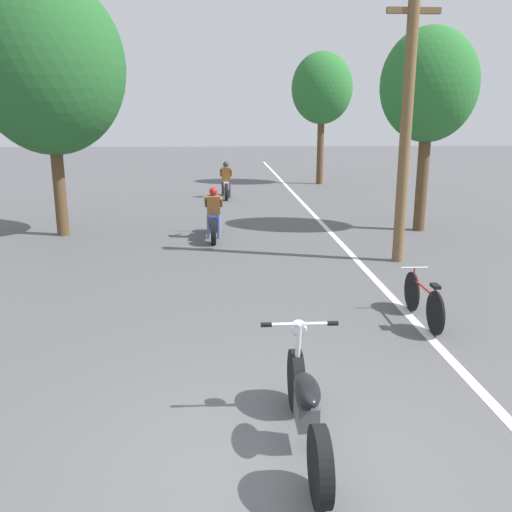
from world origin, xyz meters
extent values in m
plane|color=#515154|center=(0.00, 0.00, 0.00)|extent=(120.00, 120.00, 0.00)
cube|color=white|center=(2.55, 12.27, 0.00)|extent=(0.14, 48.00, 0.01)
cylinder|color=brown|center=(3.44, 7.21, 2.89)|extent=(0.24, 0.24, 5.78)
cube|color=brown|center=(3.44, 7.21, 5.18)|extent=(1.10, 0.10, 0.12)
cylinder|color=#513A23|center=(5.11, 10.57, 1.57)|extent=(0.32, 0.32, 3.13)
ellipsoid|color=#286B2D|center=(5.11, 10.57, 3.96)|extent=(2.62, 2.35, 3.01)
cylinder|color=#513A23|center=(4.25, 22.07, 1.79)|extent=(0.32, 0.32, 3.58)
ellipsoid|color=#286B2D|center=(4.25, 22.07, 4.49)|extent=(2.87, 2.59, 3.30)
cylinder|color=#513A23|center=(-4.80, 10.47, 1.57)|extent=(0.32, 0.32, 3.15)
ellipsoid|color=#235B28|center=(-4.80, 10.47, 4.37)|extent=(3.85, 3.47, 4.43)
cylinder|color=black|center=(0.35, 1.03, 0.33)|extent=(0.12, 0.67, 0.67)
cylinder|color=black|center=(0.35, -0.48, 0.33)|extent=(0.12, 0.67, 0.67)
ellipsoid|color=black|center=(0.35, 0.27, 0.62)|extent=(0.24, 0.61, 0.19)
cube|color=#4C4C51|center=(0.35, 0.27, 0.38)|extent=(0.20, 0.36, 0.24)
cylinder|color=silver|center=(0.35, 0.94, 0.69)|extent=(0.06, 0.23, 0.73)
cylinder|color=silver|center=(0.35, 0.85, 1.05)|extent=(0.68, 0.04, 0.04)
cylinder|color=black|center=(0.01, 0.85, 1.05)|extent=(0.11, 0.05, 0.05)
cylinder|color=black|center=(0.69, 0.85, 1.05)|extent=(0.11, 0.05, 0.05)
sphere|color=silver|center=(0.35, 0.94, 0.97)|extent=(0.18, 0.18, 0.18)
cylinder|color=black|center=(-0.69, 10.61, 0.32)|extent=(0.12, 0.64, 0.64)
cylinder|color=black|center=(-0.69, 9.07, 0.32)|extent=(0.12, 0.64, 0.64)
cube|color=navy|center=(-0.69, 9.84, 0.50)|extent=(0.20, 0.98, 0.28)
cylinder|color=silver|center=(-0.69, 10.51, 0.99)|extent=(0.50, 0.03, 0.03)
cylinder|color=slate|center=(-0.82, 9.79, 0.32)|extent=(0.11, 0.11, 0.64)
cylinder|color=slate|center=(-0.56, 9.79, 0.32)|extent=(0.11, 0.11, 0.64)
cube|color=brown|center=(-0.69, 9.82, 0.89)|extent=(0.34, 0.27, 0.52)
cylinder|color=brown|center=(-0.89, 9.98, 0.94)|extent=(0.08, 0.41, 0.32)
cylinder|color=brown|center=(-0.49, 9.98, 0.94)|extent=(0.08, 0.41, 0.32)
sphere|color=#B21919|center=(-0.69, 9.86, 1.24)|extent=(0.21, 0.21, 0.21)
cylinder|color=black|center=(-0.33, 18.16, 0.33)|extent=(0.12, 0.66, 0.66)
cylinder|color=black|center=(-0.33, 16.73, 0.33)|extent=(0.12, 0.66, 0.66)
cube|color=silver|center=(-0.33, 17.44, 0.51)|extent=(0.20, 0.91, 0.28)
cylinder|color=silver|center=(-0.33, 18.06, 1.01)|extent=(0.50, 0.03, 0.03)
cylinder|color=#38383D|center=(-0.46, 17.39, 0.32)|extent=(0.11, 0.11, 0.65)
cylinder|color=#38383D|center=(-0.20, 17.39, 0.32)|extent=(0.11, 0.11, 0.65)
cube|color=brown|center=(-0.33, 17.42, 0.94)|extent=(0.34, 0.28, 0.60)
cylinder|color=brown|center=(-0.53, 17.58, 0.99)|extent=(0.08, 0.47, 0.36)
cylinder|color=brown|center=(-0.13, 17.58, 0.99)|extent=(0.08, 0.47, 0.36)
sphere|color=#2D333D|center=(-0.33, 17.46, 1.34)|extent=(0.23, 0.23, 0.23)
cylinder|color=black|center=(2.65, 4.02, 0.32)|extent=(0.04, 0.65, 0.65)
cylinder|color=black|center=(2.65, 3.00, 0.32)|extent=(0.04, 0.65, 0.65)
cylinder|color=#B21E1E|center=(2.65, 3.51, 0.55)|extent=(0.04, 0.82, 0.04)
cylinder|color=#B21E1E|center=(2.65, 3.08, 0.52)|extent=(0.03, 0.03, 0.39)
cube|color=black|center=(2.65, 3.08, 0.71)|extent=(0.10, 0.20, 0.05)
cylinder|color=#B21E1E|center=(2.65, 3.97, 0.53)|extent=(0.03, 0.03, 0.42)
cylinder|color=silver|center=(2.65, 3.97, 0.74)|extent=(0.44, 0.03, 0.03)
camera|label=1|loc=(-0.39, -4.28, 3.07)|focal=38.00mm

